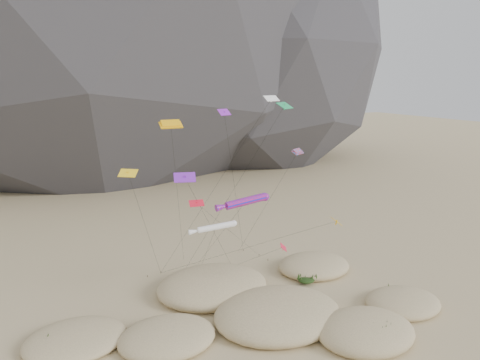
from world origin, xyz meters
The scene contains 9 objects.
ground centered at (0.00, 0.00, 0.00)m, with size 500.00×500.00×0.00m, color #CCB789.
dunes centered at (-1.54, 4.82, 0.72)m, with size 48.52×36.24×3.81m.
dune_grass centered at (-1.57, 3.67, 0.83)m, with size 42.86×27.57×1.57m.
kite_stakes centered at (1.51, 22.95, 0.15)m, with size 18.75×5.62×0.30m.
rainbow_tube_kite centered at (1.46, 12.35, 12.88)m, with size 7.60×13.47×13.73m.
white_tube_kite centered at (-3.24, 11.32, 10.46)m, with size 7.19×14.26×11.09m.
orange_parafoil centered at (-6.82, 15.73, 22.61)m, with size 6.96×12.51×23.36m.
multi_parafoil centered at (9.87, 13.18, 18.32)m, with size 3.17×14.40×19.02m.
delta_kites centered at (0.92, 12.74, 17.83)m, with size 26.89×20.74×25.84m.
Camera 1 is at (-25.50, -38.42, 28.49)m, focal length 35.00 mm.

